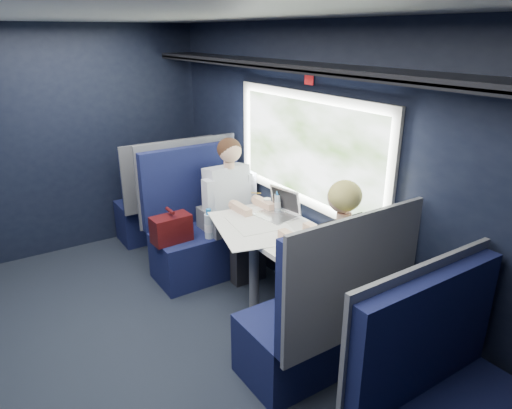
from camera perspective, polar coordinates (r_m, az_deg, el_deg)
ground at (r=3.67m, az=-12.40°, el=-16.92°), size 2.80×4.20×0.01m
room_shell at (r=3.02m, az=-14.14°, el=6.14°), size 3.00×4.40×2.40m
table at (r=3.73m, az=1.71°, el=-3.73°), size 0.62×1.00×0.74m
seat_bay_near at (r=4.42m, az=-6.90°, el=-3.23°), size 1.06×0.62×1.26m
seat_bay_far at (r=3.15m, az=8.21°, el=-14.13°), size 1.04×0.62×1.26m
seat_row_front at (r=5.22m, az=-11.32°, el=0.20°), size 1.04×0.51×1.16m
man at (r=4.29m, az=-2.87°, el=0.40°), size 0.53×0.56×1.32m
woman at (r=3.25m, az=9.90°, el=-6.70°), size 0.53×0.56×1.32m
papers at (r=3.67m, az=-0.42°, el=-2.74°), size 0.75×0.93×0.01m
laptop at (r=3.87m, az=2.97°, el=-0.49°), size 0.30×0.36×0.24m
bottle_small at (r=3.95m, az=2.73°, el=0.24°), size 0.06×0.06×0.20m
cup at (r=4.06m, az=1.40°, el=0.18°), size 0.07×0.07×0.08m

